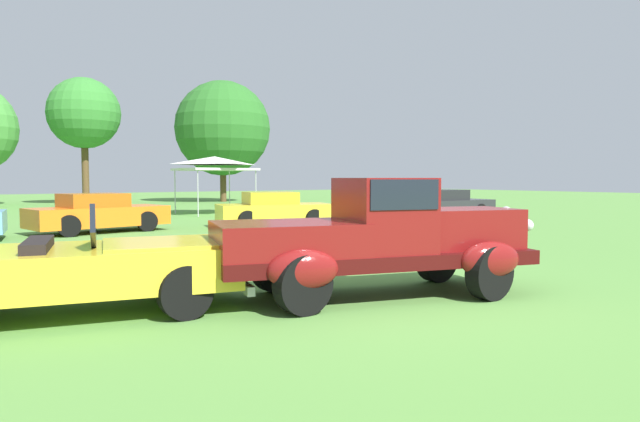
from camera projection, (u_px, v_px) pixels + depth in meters
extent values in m
plane|color=#568C3D|center=(390.00, 298.00, 7.90)|extent=(120.00, 120.00, 0.00)
cube|color=#400B0B|center=(374.00, 258.00, 7.98)|extent=(4.75, 2.65, 0.20)
cube|color=maroon|center=(457.00, 228.00, 8.38)|extent=(1.91, 1.51, 0.60)
ellipsoid|color=silver|center=(506.00, 228.00, 8.65)|extent=(0.30, 0.54, 0.68)
cube|color=maroon|center=(383.00, 214.00, 7.98)|extent=(1.42, 1.62, 1.04)
cube|color=black|center=(383.00, 193.00, 7.96)|extent=(1.34, 1.63, 0.40)
cube|color=maroon|center=(288.00, 240.00, 7.56)|extent=(2.28, 1.90, 0.48)
ellipsoid|color=maroon|center=(437.00, 248.00, 9.11)|extent=(0.98, 0.60, 0.52)
ellipsoid|color=maroon|center=(490.00, 260.00, 7.74)|extent=(0.98, 0.60, 0.52)
ellipsoid|color=maroon|center=(275.00, 255.00, 8.26)|extent=(0.98, 0.60, 0.52)
ellipsoid|color=maroon|center=(303.00, 270.00, 6.89)|extent=(0.98, 0.60, 0.52)
sphere|color=silver|center=(491.00, 221.00, 9.08)|extent=(0.18, 0.18, 0.18)
sphere|color=silver|center=(527.00, 225.00, 8.24)|extent=(0.18, 0.18, 0.18)
cylinder|color=black|center=(437.00, 259.00, 9.12)|extent=(0.76, 0.24, 0.76)
cylinder|color=black|center=(490.00, 273.00, 7.75)|extent=(0.76, 0.24, 0.76)
cylinder|color=black|center=(276.00, 267.00, 8.27)|extent=(0.76, 0.24, 0.76)
cylinder|color=black|center=(303.00, 284.00, 6.91)|extent=(0.76, 0.24, 0.76)
cube|color=yellow|center=(73.00, 269.00, 6.93)|extent=(4.25, 2.57, 0.52)
cube|color=yellow|center=(168.00, 249.00, 7.34)|extent=(1.89, 1.77, 0.20)
cube|color=black|center=(94.00, 234.00, 6.99)|extent=(0.34, 1.23, 0.82)
cube|color=black|center=(38.00, 251.00, 6.77)|extent=(0.54, 1.24, 0.28)
cube|color=silver|center=(237.00, 281.00, 7.70)|extent=(0.47, 1.63, 0.12)
cylinder|color=black|center=(170.00, 272.00, 8.12)|extent=(0.66, 0.20, 0.66)
cylinder|color=black|center=(185.00, 292.00, 6.68)|extent=(0.66, 0.20, 0.66)
cube|color=orange|center=(99.00, 216.00, 17.42)|extent=(4.30, 2.41, 0.60)
cube|color=#BB5914|center=(93.00, 201.00, 17.27)|extent=(2.02, 1.75, 0.44)
cylinder|color=black|center=(147.00, 221.00, 17.74)|extent=(0.64, 0.22, 0.64)
cylinder|color=black|center=(69.00, 226.00, 16.02)|extent=(0.64, 0.22, 0.64)
cube|color=yellow|center=(275.00, 213.00, 19.29)|extent=(4.16, 2.59, 0.60)
cube|color=gold|center=(270.00, 198.00, 19.21)|extent=(2.01, 1.82, 0.44)
cylinder|color=black|center=(314.00, 218.00, 18.97)|extent=(0.64, 0.22, 0.64)
cylinder|color=black|center=(247.00, 220.00, 18.18)|extent=(0.64, 0.22, 0.64)
cube|color=#28282D|center=(444.00, 207.00, 22.93)|extent=(4.34, 1.96, 0.60)
cube|color=black|center=(441.00, 195.00, 22.82)|extent=(1.96, 1.57, 0.44)
cylinder|color=black|center=(480.00, 211.00, 22.93)|extent=(0.64, 0.22, 0.64)
cylinder|color=black|center=(433.00, 213.00, 21.63)|extent=(0.64, 0.22, 0.64)
cylinder|color=#7F7056|center=(433.00, 220.00, 16.67)|extent=(0.16, 0.16, 0.86)
cylinder|color=#7F7056|center=(432.00, 221.00, 16.48)|extent=(0.16, 0.16, 0.86)
cube|color=#2D2D33|center=(433.00, 196.00, 16.53)|extent=(0.46, 0.43, 0.60)
sphere|color=brown|center=(433.00, 182.00, 16.51)|extent=(0.22, 0.22, 0.22)
cylinder|color=#B7B7BC|center=(230.00, 191.00, 28.22)|extent=(0.05, 0.05, 2.05)
cylinder|color=#B7B7BC|center=(256.00, 192.00, 25.88)|extent=(0.05, 0.05, 2.05)
cylinder|color=#B7B7BC|center=(175.00, 192.00, 26.62)|extent=(0.05, 0.05, 2.05)
cylinder|color=#B7B7BC|center=(198.00, 193.00, 24.28)|extent=(0.05, 0.05, 2.05)
cube|color=silver|center=(215.00, 169.00, 26.19)|extent=(3.16, 3.16, 0.10)
pyramid|color=silver|center=(215.00, 160.00, 26.16)|extent=(3.09, 3.09, 0.38)
cylinder|color=brown|center=(85.00, 168.00, 36.28)|extent=(0.44, 0.44, 4.64)
sphere|color=#337A2D|center=(84.00, 113.00, 36.07)|extent=(4.58, 4.58, 4.58)
cylinder|color=brown|center=(223.00, 178.00, 39.85)|extent=(0.44, 0.44, 3.37)
sphere|color=#286623|center=(223.00, 128.00, 39.64)|extent=(6.73, 6.73, 6.73)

